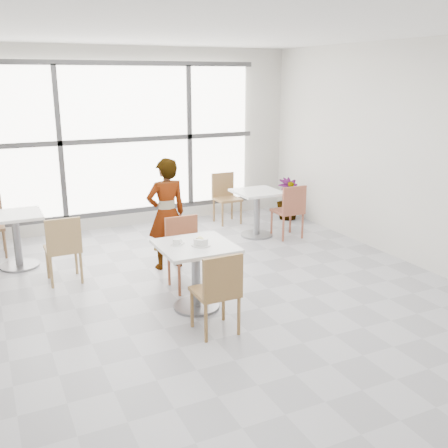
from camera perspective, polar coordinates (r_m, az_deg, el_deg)
name	(u,v)px	position (r m, az deg, el deg)	size (l,w,h in m)	color
floor	(213,300)	(6.11, -1.23, -8.35)	(7.00, 7.00, 0.00)	#9E9EA5
ceiling	(211,27)	(5.58, -1.42, 20.96)	(7.00, 7.00, 0.00)	white
wall_back	(127,139)	(8.93, -10.70, 9.20)	(6.00, 6.00, 0.00)	silver
wall_right	(417,156)	(7.39, 20.58, 7.09)	(7.00, 7.00, 0.00)	silver
window	(128,140)	(8.87, -10.59, 9.16)	(4.60, 0.07, 2.52)	white
main_table	(196,264)	(5.72, -3.13, -4.43)	(0.80, 0.80, 0.75)	silver
chair_near	(218,288)	(5.14, -0.63, -7.11)	(0.42, 0.42, 0.87)	olive
chair_far	(185,247)	(6.34, -4.34, -2.59)	(0.42, 0.42, 0.87)	#975032
oatmeal_bowl	(201,242)	(5.60, -2.57, -1.95)	(0.21, 0.21, 0.09)	silver
coffee_cup	(177,242)	(5.64, -5.27, -2.01)	(0.16, 0.13, 0.07)	white
person	(167,214)	(6.90, -6.37, 1.10)	(0.55, 0.36, 1.50)	black
bg_table_left	(16,233)	(7.50, -21.99, -0.89)	(0.70, 0.70, 0.75)	silver
bg_table_right	(257,207)	(8.35, 3.66, 1.91)	(0.70, 0.70, 0.75)	white
bg_chair_left_near	(63,245)	(6.70, -17.34, -2.26)	(0.42, 0.42, 0.87)	#A17E4E
bg_chair_right_near	(290,208)	(8.26, 7.33, 1.75)	(0.42, 0.42, 0.87)	#98513B
bg_chair_right_far	(225,194)	(9.16, 0.15, 3.30)	(0.42, 0.42, 0.87)	olive
plant_right	(288,199)	(9.44, 7.08, 2.77)	(0.42, 0.42, 0.75)	#4B8137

